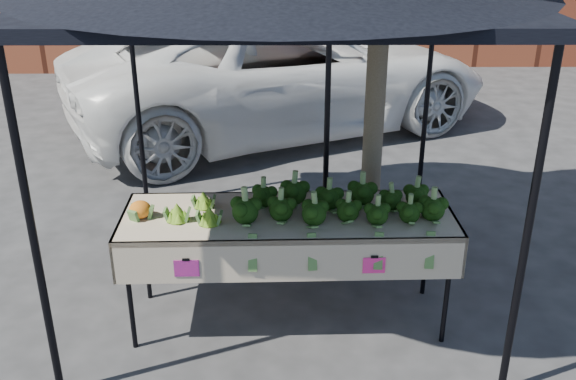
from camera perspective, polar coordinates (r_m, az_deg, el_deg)
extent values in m
plane|color=#29292B|center=(5.03, -2.08, -11.80)|extent=(90.00, 90.00, 0.00)
cube|color=#BEAE93|center=(4.85, 0.01, -6.92)|extent=(2.42, 0.86, 0.90)
cube|color=#F22D8C|center=(4.42, -9.08, -6.76)|extent=(0.17, 0.01, 0.12)
cube|color=#F32E88|center=(4.41, 7.53, -6.74)|extent=(0.17, 0.01, 0.12)
ellipsoid|color=black|center=(4.62, 4.48, -0.73)|extent=(1.51, 0.54, 0.22)
ellipsoid|color=#83AA2A|center=(4.63, -8.25, -1.26)|extent=(0.40, 0.44, 0.17)
ellipsoid|color=orange|center=(4.67, -12.99, -1.53)|extent=(0.17, 0.17, 0.16)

